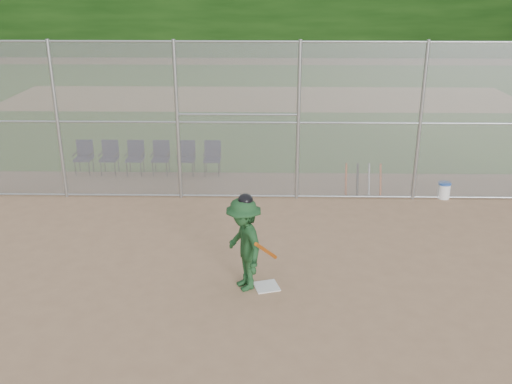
{
  "coord_description": "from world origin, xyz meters",
  "views": [
    {
      "loc": [
        0.21,
        -8.8,
        5.36
      ],
      "look_at": [
        0.0,
        2.5,
        1.1
      ],
      "focal_mm": 40.0,
      "sensor_mm": 36.0,
      "label": 1
    }
  ],
  "objects_px": {
    "batter_at_plate": "(244,244)",
    "chair_0": "(83,158)",
    "water_cooler": "(444,190)",
    "home_plate": "(267,286)"
  },
  "relations": [
    {
      "from": "water_cooler",
      "to": "chair_0",
      "type": "height_order",
      "value": "chair_0"
    },
    {
      "from": "home_plate",
      "to": "batter_at_plate",
      "type": "height_order",
      "value": "batter_at_plate"
    },
    {
      "from": "batter_at_plate",
      "to": "water_cooler",
      "type": "height_order",
      "value": "batter_at_plate"
    },
    {
      "from": "batter_at_plate",
      "to": "chair_0",
      "type": "height_order",
      "value": "batter_at_plate"
    },
    {
      "from": "batter_at_plate",
      "to": "chair_0",
      "type": "relative_size",
      "value": 1.92
    },
    {
      "from": "batter_at_plate",
      "to": "chair_0",
      "type": "bearing_deg",
      "value": 127.35
    },
    {
      "from": "home_plate",
      "to": "chair_0",
      "type": "relative_size",
      "value": 0.45
    },
    {
      "from": "chair_0",
      "to": "home_plate",
      "type": "bearing_deg",
      "value": -50.32
    },
    {
      "from": "water_cooler",
      "to": "chair_0",
      "type": "distance_m",
      "value": 10.04
    },
    {
      "from": "water_cooler",
      "to": "home_plate",
      "type": "bearing_deg",
      "value": -134.66
    }
  ]
}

